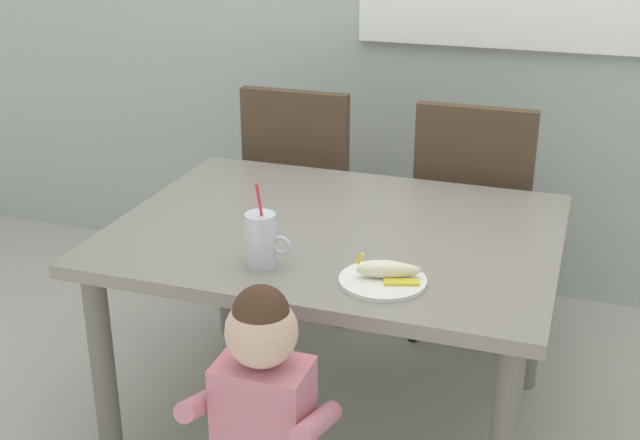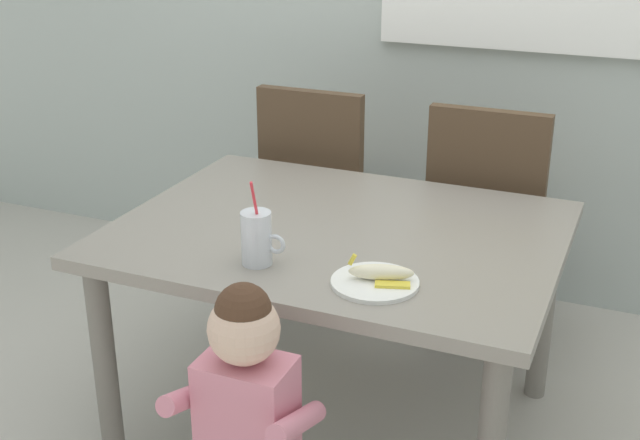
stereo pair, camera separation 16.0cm
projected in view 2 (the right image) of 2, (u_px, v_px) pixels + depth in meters
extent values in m
plane|color=#B7B2A8|center=(337.00, 422.00, 2.76)|extent=(24.00, 24.00, 0.00)
cube|color=gray|center=(338.00, 234.00, 2.50)|extent=(1.32, 1.02, 0.04)
cylinder|color=slate|center=(105.00, 364.00, 2.47)|extent=(0.07, 0.07, 0.67)
cylinder|color=slate|center=(240.00, 254.00, 3.21)|extent=(0.07, 0.07, 0.67)
cylinder|color=slate|center=(544.00, 310.00, 2.79)|extent=(0.07, 0.07, 0.67)
cube|color=#4C3826|center=(330.00, 202.00, 3.41)|extent=(0.44, 0.44, 0.06)
cube|color=#4C3826|center=(310.00, 153.00, 3.14)|extent=(0.42, 0.05, 0.48)
cylinder|color=black|center=(386.00, 245.00, 3.60)|extent=(0.04, 0.04, 0.42)
cylinder|color=black|center=(306.00, 231.00, 3.74)|extent=(0.04, 0.04, 0.42)
cylinder|color=black|center=(355.00, 280.00, 3.27)|extent=(0.04, 0.04, 0.42)
cylinder|color=black|center=(269.00, 265.00, 3.41)|extent=(0.04, 0.04, 0.42)
cube|color=#4C3826|center=(492.00, 228.00, 3.15)|extent=(0.44, 0.44, 0.06)
cube|color=#4C3826|center=(486.00, 177.00, 2.88)|extent=(0.42, 0.05, 0.48)
cylinder|color=black|center=(544.00, 273.00, 3.34)|extent=(0.04, 0.04, 0.42)
cylinder|color=black|center=(452.00, 258.00, 3.47)|extent=(0.04, 0.04, 0.42)
cylinder|color=black|center=(527.00, 315.00, 3.01)|extent=(0.04, 0.04, 0.42)
cylinder|color=black|center=(427.00, 296.00, 3.15)|extent=(0.04, 0.04, 0.42)
cube|color=pink|center=(247.00, 415.00, 1.98)|extent=(0.22, 0.15, 0.30)
sphere|color=beige|center=(244.00, 329.00, 1.89)|extent=(0.17, 0.17, 0.17)
sphere|color=#472D1E|center=(243.00, 311.00, 1.87)|extent=(0.13, 0.13, 0.13)
cylinder|color=pink|center=(192.00, 396.00, 2.00)|extent=(0.05, 0.24, 0.13)
cylinder|color=pink|center=(297.00, 423.00, 1.90)|extent=(0.05, 0.24, 0.13)
cylinder|color=silver|center=(256.00, 238.00, 2.23)|extent=(0.08, 0.08, 0.15)
cylinder|color=#8C6647|center=(257.00, 248.00, 2.24)|extent=(0.07, 0.07, 0.08)
torus|color=silver|center=(276.00, 244.00, 2.21)|extent=(0.06, 0.01, 0.06)
cylinder|color=#E5333F|center=(257.00, 216.00, 2.20)|extent=(0.01, 0.07, 0.21)
cylinder|color=white|center=(375.00, 282.00, 2.14)|extent=(0.23, 0.23, 0.01)
ellipsoid|color=#F4EAC6|center=(381.00, 272.00, 2.13)|extent=(0.18, 0.09, 0.04)
cube|color=yellow|center=(393.00, 285.00, 2.10)|extent=(0.10, 0.06, 0.01)
cube|color=yellow|center=(389.00, 272.00, 2.17)|extent=(0.10, 0.06, 0.01)
cylinder|color=yellow|center=(352.00, 260.00, 2.12)|extent=(0.03, 0.02, 0.03)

